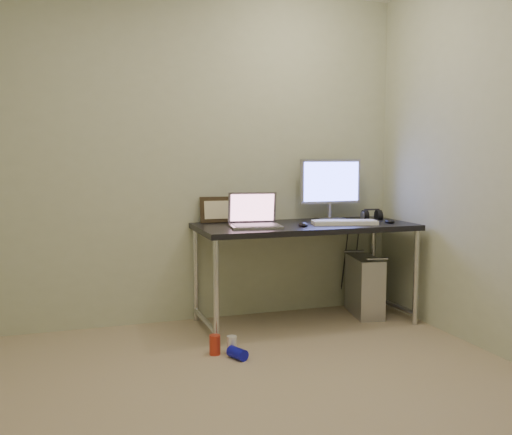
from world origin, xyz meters
name	(u,v)px	position (x,y,z in m)	size (l,w,h in m)	color
floor	(249,419)	(0.00, 0.00, 0.00)	(3.50, 3.50, 0.00)	tan
wall_back	(177,156)	(0.00, 1.75, 1.25)	(3.50, 0.02, 2.50)	beige
desk	(305,234)	(0.88, 1.40, 0.67)	(1.61, 0.70, 0.75)	black
tower_computer	(365,286)	(1.43, 1.45, 0.23)	(0.27, 0.47, 0.49)	#A9AAAE
cable_a	(345,260)	(1.38, 1.70, 0.40)	(0.01, 0.01, 0.70)	black
cable_b	(356,262)	(1.47, 1.68, 0.38)	(0.01, 0.01, 0.72)	black
can_red	(215,345)	(0.07, 0.92, 0.06)	(0.07, 0.07, 0.13)	red
can_white	(232,345)	(0.17, 0.90, 0.06)	(0.06, 0.06, 0.12)	white
can_blue	(238,353)	(0.18, 0.80, 0.04)	(0.07, 0.07, 0.13)	#1011BF
laptop	(254,219)	(0.47, 1.35, 0.81)	(0.39, 0.33, 0.24)	#A3A3AA
monitor	(331,184)	(1.20, 1.62, 1.03)	(0.51, 0.15, 0.48)	#A3A3AA
keyboard	(345,222)	(1.15, 1.29, 0.76)	(0.47, 0.15, 0.03)	white
mouse_right	(390,220)	(1.52, 1.26, 0.77)	(0.07, 0.12, 0.04)	black
mouse_left	(303,224)	(0.82, 1.27, 0.77)	(0.07, 0.11, 0.04)	black
headphones	(372,216)	(1.52, 1.53, 0.78)	(0.17, 0.10, 0.11)	black
picture_frame	(216,210)	(0.28, 1.70, 0.85)	(0.25, 0.03, 0.20)	black
webcam	(237,212)	(0.43, 1.66, 0.83)	(0.04, 0.03, 0.11)	silver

